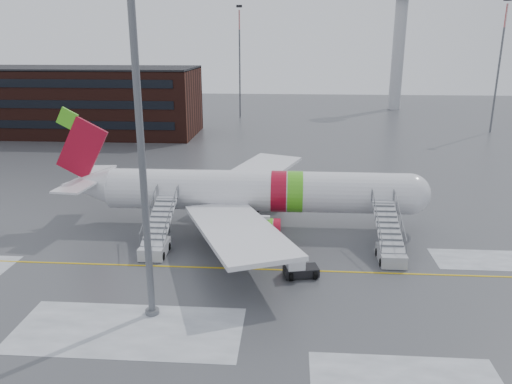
# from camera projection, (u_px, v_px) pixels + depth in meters

# --- Properties ---
(ground) EXTENTS (260.00, 260.00, 0.00)m
(ground) POSITION_uv_depth(u_px,v_px,m) (241.00, 263.00, 39.72)
(ground) COLOR #494C4F
(ground) RESTS_ON ground
(airliner) EXTENTS (35.03, 32.97, 11.18)m
(airliner) POSITION_uv_depth(u_px,v_px,m) (247.00, 192.00, 46.77)
(airliner) COLOR silver
(airliner) RESTS_ON ground
(airstair_fwd) EXTENTS (2.05, 7.70, 3.48)m
(airstair_fwd) POSITION_uv_depth(u_px,v_px,m) (390.00, 246.00, 40.40)
(airstair_fwd) COLOR #A2A4A9
(airstair_fwd) RESTS_ON ground
(airstair_aft) EXTENTS (2.05, 7.70, 3.48)m
(airstair_aft) POSITION_uv_depth(u_px,v_px,m) (157.00, 239.00, 41.70)
(airstair_aft) COLOR #B8BAC0
(airstair_aft) RESTS_ON ground
(pushback_tug) EXTENTS (2.79, 2.33, 1.46)m
(pushback_tug) POSITION_uv_depth(u_px,v_px,m) (299.00, 268.00, 37.37)
(pushback_tug) COLOR black
(pushback_tug) RESTS_ON ground
(light_mast_near) EXTENTS (1.20, 1.20, 26.17)m
(light_mast_near) POSITION_uv_depth(u_px,v_px,m) (138.00, 104.00, 28.46)
(light_mast_near) COLOR #595B60
(light_mast_near) RESTS_ON ground
(terminal_building) EXTENTS (62.00, 16.11, 12.30)m
(terminal_building) POSITION_uv_depth(u_px,v_px,m) (31.00, 100.00, 93.40)
(terminal_building) COLOR #3F1E16
(terminal_building) RESTS_ON ground
(control_tower) EXTENTS (6.40, 6.40, 30.00)m
(control_tower) POSITION_uv_depth(u_px,v_px,m) (400.00, 33.00, 122.84)
(control_tower) COLOR #B2B5BA
(control_tower) RESTS_ON ground
(light_mast_far_ne) EXTENTS (1.20, 1.20, 24.25)m
(light_mast_far_ne) POSITION_uv_depth(u_px,v_px,m) (500.00, 58.00, 91.99)
(light_mast_far_ne) COLOR #595B60
(light_mast_far_ne) RESTS_ON ground
(light_mast_far_n) EXTENTS (1.20, 1.20, 24.25)m
(light_mast_far_n) POSITION_uv_depth(u_px,v_px,m) (240.00, 55.00, 110.63)
(light_mast_far_n) COLOR #595B60
(light_mast_far_n) RESTS_ON ground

